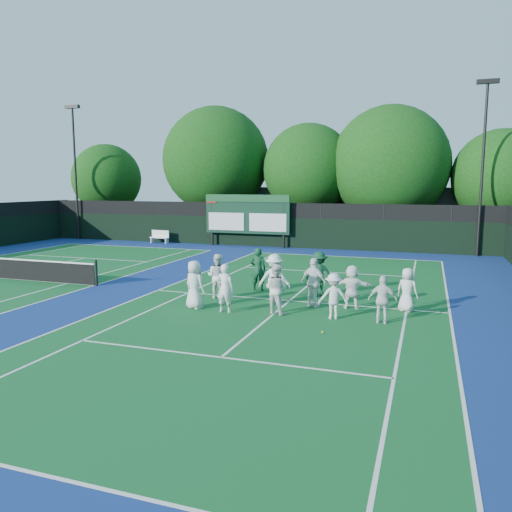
% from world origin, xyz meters
% --- Properties ---
extents(ground, '(120.00, 120.00, 0.00)m').
position_xyz_m(ground, '(0.00, 0.00, 0.00)').
color(ground, '#17350E').
rests_on(ground, ground).
extents(court_apron, '(34.00, 32.00, 0.01)m').
position_xyz_m(court_apron, '(-6.00, 1.00, 0.00)').
color(court_apron, navy).
rests_on(court_apron, ground).
extents(near_court, '(11.05, 23.85, 0.01)m').
position_xyz_m(near_court, '(0.00, 1.00, 0.01)').
color(near_court, '#115423').
rests_on(near_court, ground).
extents(back_fence, '(34.00, 0.08, 3.00)m').
position_xyz_m(back_fence, '(-6.00, 16.00, 1.36)').
color(back_fence, black).
rests_on(back_fence, ground).
extents(scoreboard, '(6.00, 0.21, 3.55)m').
position_xyz_m(scoreboard, '(-7.01, 15.59, 2.19)').
color(scoreboard, black).
rests_on(scoreboard, ground).
extents(clubhouse, '(18.00, 6.00, 4.00)m').
position_xyz_m(clubhouse, '(-2.00, 24.00, 2.00)').
color(clubhouse, '#58585D').
rests_on(clubhouse, ground).
extents(light_pole_left, '(1.20, 0.30, 10.12)m').
position_xyz_m(light_pole_left, '(-21.00, 15.70, 6.30)').
color(light_pole_left, black).
rests_on(light_pole_left, ground).
extents(light_pole_right, '(1.20, 0.30, 10.12)m').
position_xyz_m(light_pole_right, '(7.50, 15.70, 6.30)').
color(light_pole_right, black).
rests_on(light_pole_right, ground).
extents(bench, '(1.53, 0.58, 0.94)m').
position_xyz_m(bench, '(-13.64, 15.37, 0.51)').
color(bench, white).
rests_on(bench, ground).
extents(tree_a, '(5.69, 5.69, 7.55)m').
position_xyz_m(tree_a, '(-20.79, 19.58, 4.55)').
color(tree_a, black).
rests_on(tree_a, ground).
extents(tree_b, '(8.09, 8.09, 10.11)m').
position_xyz_m(tree_b, '(-10.82, 19.58, 5.85)').
color(tree_b, black).
rests_on(tree_b, ground).
extents(tree_c, '(6.54, 6.54, 8.58)m').
position_xyz_m(tree_c, '(-3.54, 19.58, 5.14)').
color(tree_c, black).
rests_on(tree_c, ground).
extents(tree_d, '(8.01, 8.01, 9.57)m').
position_xyz_m(tree_d, '(2.16, 19.58, 5.36)').
color(tree_d, black).
rests_on(tree_d, ground).
extents(tree_e, '(6.10, 6.10, 7.77)m').
position_xyz_m(tree_e, '(9.11, 19.58, 4.56)').
color(tree_e, black).
rests_on(tree_e, ground).
extents(tennis_ball_1, '(0.07, 0.07, 0.07)m').
position_xyz_m(tennis_ball_1, '(3.17, 2.80, 0.03)').
color(tennis_ball_1, '#B7C817').
rests_on(tennis_ball_1, ground).
extents(tennis_ball_2, '(0.07, 0.07, 0.07)m').
position_xyz_m(tennis_ball_2, '(1.94, -2.55, 0.03)').
color(tennis_ball_2, '#B7C817').
rests_on(tennis_ball_2, ground).
extents(tennis_ball_3, '(0.07, 0.07, 0.07)m').
position_xyz_m(tennis_ball_3, '(-3.09, 1.62, 0.03)').
color(tennis_ball_3, '#B7C817').
rests_on(tennis_ball_3, ground).
extents(tennis_ball_4, '(0.07, 0.07, 0.07)m').
position_xyz_m(tennis_ball_4, '(1.84, 3.71, 0.03)').
color(tennis_ball_4, '#B7C817').
rests_on(tennis_ball_4, ground).
extents(player_front_0, '(0.95, 0.79, 1.67)m').
position_xyz_m(player_front_0, '(-2.81, -1.13, 0.83)').
color(player_front_0, silver).
rests_on(player_front_0, ground).
extents(player_front_1, '(0.60, 0.40, 1.65)m').
position_xyz_m(player_front_1, '(-1.61, -1.30, 0.82)').
color(player_front_1, white).
rests_on(player_front_1, ground).
extents(player_front_2, '(0.95, 0.83, 1.67)m').
position_xyz_m(player_front_2, '(0.05, -0.89, 0.83)').
color(player_front_2, silver).
rests_on(player_front_2, ground).
extents(player_front_3, '(1.07, 0.82, 1.46)m').
position_xyz_m(player_front_3, '(1.94, -0.90, 0.73)').
color(player_front_3, silver).
rests_on(player_front_3, ground).
extents(player_front_4, '(0.88, 0.38, 1.49)m').
position_xyz_m(player_front_4, '(3.46, -0.95, 0.74)').
color(player_front_4, white).
rests_on(player_front_4, ground).
extents(player_back_0, '(0.82, 0.64, 1.68)m').
position_xyz_m(player_back_0, '(-2.69, 0.57, 0.84)').
color(player_back_0, white).
rests_on(player_back_0, ground).
extents(player_back_1, '(1.22, 0.82, 1.76)m').
position_xyz_m(player_back_1, '(-0.47, 0.59, 0.88)').
color(player_back_1, white).
rests_on(player_back_1, ground).
extents(player_back_2, '(1.10, 0.77, 1.74)m').
position_xyz_m(player_back_2, '(1.02, 0.39, 0.87)').
color(player_back_2, white).
rests_on(player_back_2, ground).
extents(player_back_3, '(1.45, 0.62, 1.52)m').
position_xyz_m(player_back_3, '(2.29, 0.63, 0.76)').
color(player_back_3, white).
rests_on(player_back_3, ground).
extents(player_back_4, '(0.85, 0.71, 1.49)m').
position_xyz_m(player_back_4, '(4.11, 0.80, 0.74)').
color(player_back_4, silver).
rests_on(player_back_4, ground).
extents(coach_left, '(0.71, 0.54, 1.74)m').
position_xyz_m(coach_left, '(-1.69, 2.34, 0.87)').
color(coach_left, '#103C24').
rests_on(coach_left, ground).
extents(coach_right, '(1.27, 1.02, 1.72)m').
position_xyz_m(coach_right, '(0.83, 2.16, 0.86)').
color(coach_right, '#0F3A22').
rests_on(coach_right, ground).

